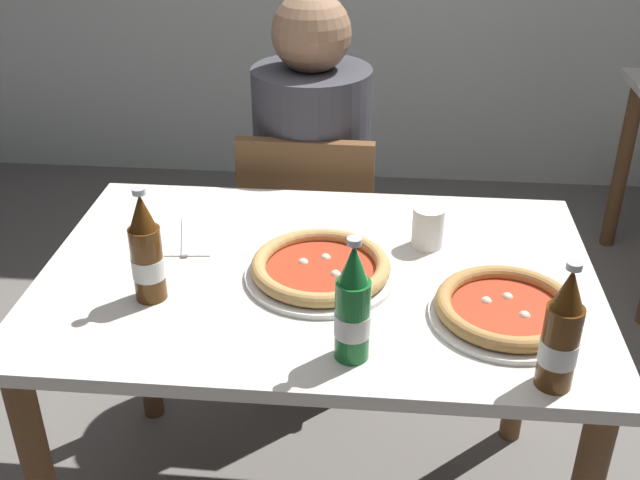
% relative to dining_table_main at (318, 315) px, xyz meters
% --- Properties ---
extents(dining_table_main, '(1.20, 0.80, 0.75)m').
position_rel_dining_table_main_xyz_m(dining_table_main, '(0.00, 0.00, 0.00)').
color(dining_table_main, silver).
rests_on(dining_table_main, ground_plane).
extents(chair_behind_table, '(0.41, 0.41, 0.85)m').
position_rel_dining_table_main_xyz_m(chair_behind_table, '(-0.08, 0.61, -0.15)').
color(chair_behind_table, brown).
rests_on(chair_behind_table, ground_plane).
extents(diner_seated, '(0.34, 0.34, 1.21)m').
position_rel_dining_table_main_xyz_m(diner_seated, '(-0.08, 0.66, -0.05)').
color(diner_seated, '#2D3342').
rests_on(diner_seated, ground_plane).
extents(pizza_margherita_near, '(0.31, 0.31, 0.04)m').
position_rel_dining_table_main_xyz_m(pizza_margherita_near, '(0.39, -0.14, 0.14)').
color(pizza_margherita_near, white).
rests_on(pizza_margherita_near, dining_table_main).
extents(pizza_marinara_far, '(0.33, 0.33, 0.04)m').
position_rel_dining_table_main_xyz_m(pizza_marinara_far, '(0.01, -0.02, 0.13)').
color(pizza_marinara_far, white).
rests_on(pizza_marinara_far, dining_table_main).
extents(beer_bottle_left, '(0.07, 0.07, 0.25)m').
position_rel_dining_table_main_xyz_m(beer_bottle_left, '(0.09, -0.29, 0.22)').
color(beer_bottle_left, '#196B2D').
rests_on(beer_bottle_left, dining_table_main).
extents(beer_bottle_center, '(0.07, 0.07, 0.25)m').
position_rel_dining_table_main_xyz_m(beer_bottle_center, '(-0.33, -0.13, 0.22)').
color(beer_bottle_center, '#512D0F').
rests_on(beer_bottle_center, dining_table_main).
extents(beer_bottle_right, '(0.07, 0.07, 0.25)m').
position_rel_dining_table_main_xyz_m(beer_bottle_right, '(0.44, -0.34, 0.22)').
color(beer_bottle_right, '#512D0F').
rests_on(beer_bottle_right, dining_table_main).
extents(napkin_with_cutlery, '(0.20, 0.20, 0.01)m').
position_rel_dining_table_main_xyz_m(napkin_with_cutlery, '(-0.34, 0.12, 0.12)').
color(napkin_with_cutlery, white).
rests_on(napkin_with_cutlery, dining_table_main).
extents(paper_cup, '(0.07, 0.07, 0.09)m').
position_rel_dining_table_main_xyz_m(paper_cup, '(0.24, 0.14, 0.16)').
color(paper_cup, white).
rests_on(paper_cup, dining_table_main).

